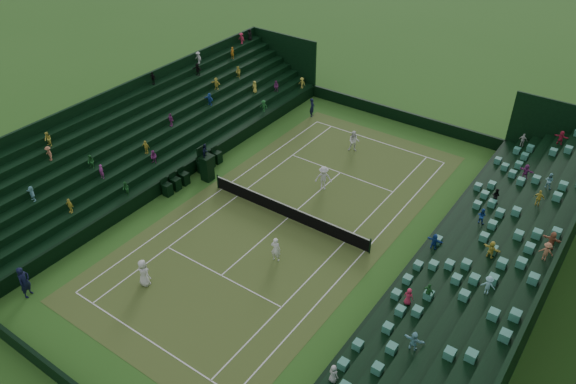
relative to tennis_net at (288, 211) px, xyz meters
The scene contains 16 objects.
ground 0.53m from the tennis_net, ahead, with size 160.00×160.00×0.00m, color #2F641F.
court_surface 0.52m from the tennis_net, ahead, with size 12.97×26.77×0.01m, color #356923.
perimeter_wall_north 15.89m from the tennis_net, 90.00° to the left, with size 17.17×0.20×1.00m, color black.
perimeter_wall_east 8.49m from the tennis_net, ahead, with size 0.20×31.77×1.00m, color black.
perimeter_wall_west 8.49m from the tennis_net, behind, with size 0.20×31.77×1.00m, color black.
north_grandstand 12.70m from the tennis_net, ahead, with size 6.60×32.00×4.90m.
south_grandstand 12.70m from the tennis_net, behind, with size 6.60×32.00×4.90m.
tennis_net is the anchor object (origin of this frame).
umpire_chair 7.12m from the tennis_net, behind, with size 0.90×0.90×2.82m.
courtside_chairs 8.00m from the tennis_net, behind, with size 0.57×5.54×1.24m.
player_near_west 9.73m from the tennis_net, 107.41° to the right, with size 0.82×0.53×1.68m, color silver.
player_near_east 4.00m from the tennis_net, 64.72° to the right, with size 0.59×0.38×1.61m, color white.
player_far_west 9.64m from the tennis_net, 94.71° to the left, with size 0.79×0.62×1.63m, color white.
player_far_east 4.04m from the tennis_net, 89.18° to the left, with size 1.12×0.65×1.74m, color silver.
line_judge_north 14.06m from the tennis_net, 117.11° to the left, with size 0.58×0.38×1.59m, color black.
line_judge_south 15.31m from the tennis_net, 118.76° to the right, with size 0.70×0.46×1.91m, color black.
Camera 1 is at (16.16, -22.86, 21.56)m, focal length 35.00 mm.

